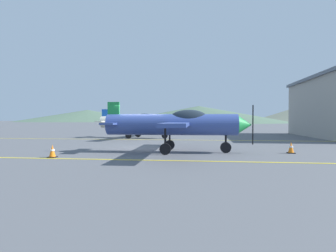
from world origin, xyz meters
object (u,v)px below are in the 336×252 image
object	(u,v)px
traffic_cone_front	(52,151)
traffic_cone_side	(291,148)
airplane_near	(177,124)
airplane_mid	(138,122)

from	to	relation	value
traffic_cone_front	traffic_cone_side	world-z (taller)	same
airplane_near	airplane_mid	size ratio (longest dim) A/B	0.99
traffic_cone_front	traffic_cone_side	distance (m)	11.64
airplane_mid	airplane_near	bearing A→B (deg)	-67.23
airplane_near	traffic_cone_side	world-z (taller)	airplane_near
airplane_mid	traffic_cone_front	bearing A→B (deg)	-94.09
airplane_near	traffic_cone_front	world-z (taller)	airplane_near
traffic_cone_side	airplane_near	bearing A→B (deg)	-177.33
traffic_cone_side	traffic_cone_front	bearing A→B (deg)	-165.36
traffic_cone_front	airplane_mid	bearing A→B (deg)	85.91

